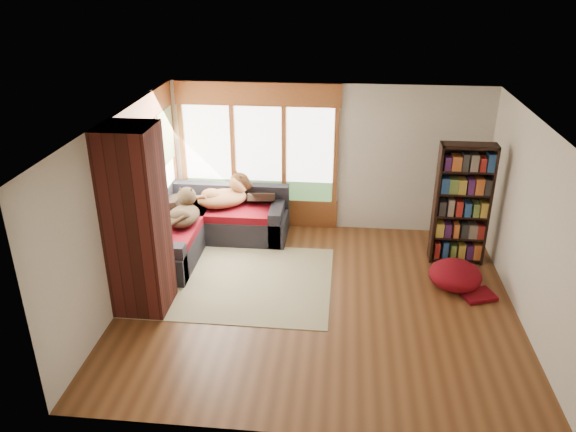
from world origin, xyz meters
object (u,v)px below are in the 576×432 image
(dog_tan, at_px, (226,194))
(bookshelf, at_px, (462,205))
(dog_brindle, at_px, (184,211))
(pouf, at_px, (455,275))
(sectional_sofa, at_px, (209,225))
(area_rug, at_px, (232,280))
(brick_chimney, at_px, (136,222))

(dog_tan, bearing_deg, bookshelf, -33.70)
(dog_brindle, bearing_deg, dog_tan, -39.04)
(pouf, relative_size, dog_brindle, 0.94)
(bookshelf, distance_m, dog_tan, 3.87)
(sectional_sofa, relative_size, bookshelf, 1.12)
(bookshelf, relative_size, pouf, 2.55)
(pouf, distance_m, dog_tan, 3.97)
(area_rug, relative_size, dog_tan, 2.92)
(bookshelf, relative_size, dog_tan, 1.91)
(pouf, bearing_deg, brick_chimney, -168.13)
(pouf, bearing_deg, bookshelf, 80.33)
(area_rug, bearing_deg, dog_brindle, 138.15)
(area_rug, xyz_separation_m, bookshelf, (3.47, 0.99, 0.97))
(area_rug, relative_size, pouf, 3.90)
(brick_chimney, bearing_deg, sectional_sofa, 77.71)
(brick_chimney, xyz_separation_m, area_rug, (1.07, 0.78, -1.29))
(brick_chimney, bearing_deg, dog_brindle, 84.12)
(brick_chimney, xyz_separation_m, dog_brindle, (0.16, 1.60, -0.54))
(sectional_sofa, distance_m, area_rug, 1.44)
(bookshelf, bearing_deg, dog_tan, 172.30)
(brick_chimney, distance_m, bookshelf, 4.89)
(sectional_sofa, distance_m, dog_brindle, 0.70)
(brick_chimney, xyz_separation_m, sectional_sofa, (0.45, 2.05, -1.00))
(brick_chimney, relative_size, sectional_sofa, 1.18)
(area_rug, height_order, pouf, pouf)
(dog_tan, bearing_deg, sectional_sofa, -163.26)
(brick_chimney, xyz_separation_m, dog_tan, (0.71, 2.30, -0.51))
(brick_chimney, distance_m, dog_brindle, 1.70)
(dog_tan, relative_size, dog_brindle, 1.25)
(bookshelf, height_order, dog_tan, bookshelf)
(bookshelf, distance_m, pouf, 1.15)
(sectional_sofa, xyz_separation_m, dog_brindle, (-0.28, -0.45, 0.45))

